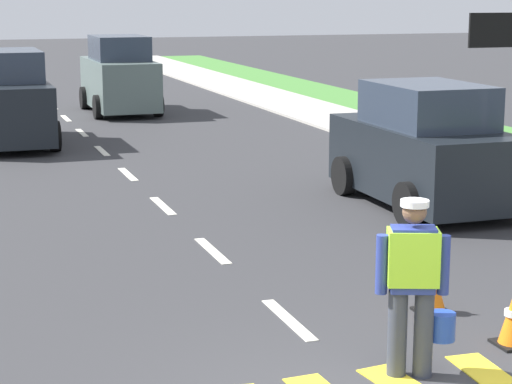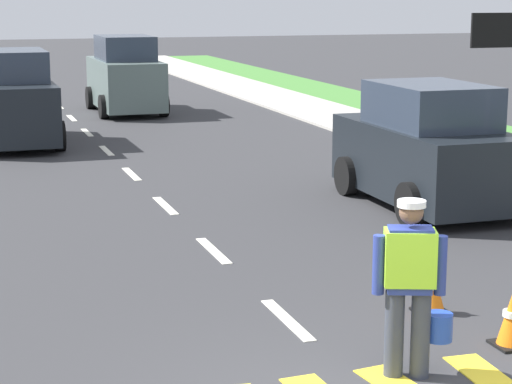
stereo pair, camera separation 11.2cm
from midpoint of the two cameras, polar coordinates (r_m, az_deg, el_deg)
name	(u,v)px [view 1 (the left image)]	position (r m, az deg, el deg)	size (l,w,h in m)	color
ground_plane	(65,117)	(28.08, -11.36, 4.35)	(96.00, 96.00, 0.00)	#333335
sidewalk_right	(496,168)	(20.07, 13.86, 1.37)	(2.40, 72.00, 0.14)	#B2ADA3
lane_center_line	(47,102)	(32.23, -12.33, 5.24)	(0.14, 46.40, 0.01)	silver
road_worker	(415,279)	(8.91, 9.00, -5.11)	(0.76, 0.42, 1.67)	#383D4C
lane_direction_sign	(512,67)	(14.80, 14.67, 7.15)	(1.16, 0.11, 3.20)	gray
traffic_cone_far	(433,289)	(10.88, 10.10, -5.66)	(0.36, 0.36, 0.55)	black
car_parked_curbside	(424,150)	(16.13, 9.69, 2.49)	(1.97, 3.91, 2.04)	black
car_outgoing_far	(119,77)	(28.78, -8.19, 6.74)	(1.94, 4.06, 2.26)	slate
car_oncoming_second	(11,101)	(23.18, -14.44, 5.23)	(1.87, 4.22, 2.19)	black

